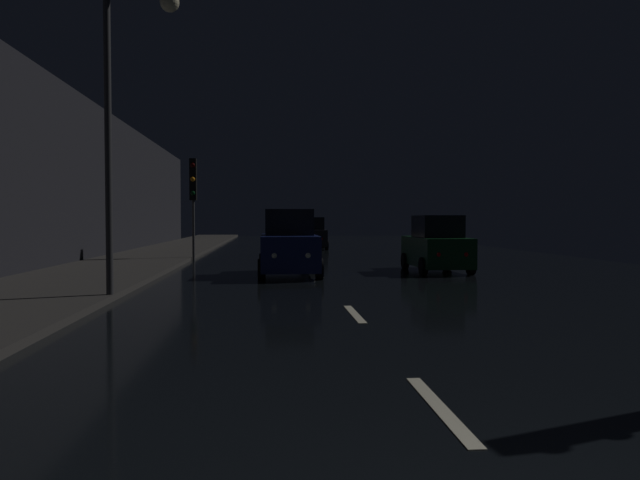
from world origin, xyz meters
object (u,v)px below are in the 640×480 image
object	(u,v)px
car_approaching_headlights	(289,245)
car_distant_taillights	(312,235)
traffic_light_far_left	(193,187)
car_parked_right_far	(436,246)
streetlamp_overhead	(129,96)

from	to	relation	value
car_approaching_headlights	car_distant_taillights	distance (m)	18.09
car_distant_taillights	traffic_light_far_left	bearing A→B (deg)	149.15
traffic_light_far_left	car_parked_right_far	world-z (taller)	traffic_light_far_left
car_approaching_headlights	car_parked_right_far	xyz separation A→B (m)	(5.34, 1.01, -0.09)
car_approaching_headlights	car_distant_taillights	world-z (taller)	car_approaching_headlights
car_distant_taillights	car_parked_right_far	bearing A→B (deg)	-169.00
traffic_light_far_left	car_approaching_headlights	size ratio (longest dim) A/B	1.06
streetlamp_overhead	car_approaching_headlights	world-z (taller)	streetlamp_overhead
streetlamp_overhead	car_distant_taillights	bearing A→B (deg)	76.27
streetlamp_overhead	car_parked_right_far	world-z (taller)	streetlamp_overhead
traffic_light_far_left	car_parked_right_far	xyz separation A→B (m)	(9.44, -6.68, -2.43)
car_distant_taillights	car_approaching_headlights	bearing A→B (deg)	173.52
streetlamp_overhead	traffic_light_far_left	bearing A→B (deg)	91.10
traffic_light_far_left	car_parked_right_far	size ratio (longest dim) A/B	1.16
traffic_light_far_left	streetlamp_overhead	xyz separation A→B (m)	(0.27, -13.77, 1.32)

